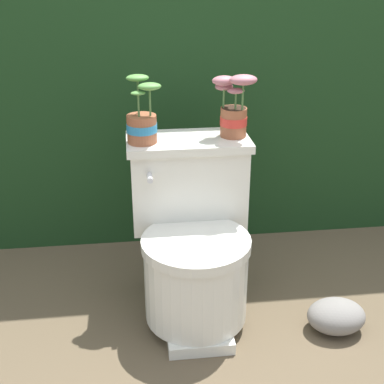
{
  "coord_description": "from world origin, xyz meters",
  "views": [
    {
      "loc": [
        -0.28,
        -1.56,
        1.28
      ],
      "look_at": [
        -0.07,
        0.16,
        0.49
      ],
      "focal_mm": 50.0,
      "sensor_mm": 36.0,
      "label": 1
    }
  ],
  "objects_px": {
    "potted_plant_left": "(142,122)",
    "garden_stone": "(336,316)",
    "toilet": "(193,241)",
    "potted_plant_midleft": "(234,110)"
  },
  "relations": [
    {
      "from": "potted_plant_left",
      "to": "garden_stone",
      "type": "bearing_deg",
      "value": -24.39
    },
    {
      "from": "garden_stone",
      "to": "toilet",
      "type": "bearing_deg",
      "value": 159.89
    },
    {
      "from": "toilet",
      "to": "garden_stone",
      "type": "bearing_deg",
      "value": -20.11
    },
    {
      "from": "toilet",
      "to": "potted_plant_midleft",
      "type": "distance_m",
      "value": 0.5
    },
    {
      "from": "potted_plant_midleft",
      "to": "garden_stone",
      "type": "bearing_deg",
      "value": -44.21
    },
    {
      "from": "toilet",
      "to": "garden_stone",
      "type": "distance_m",
      "value": 0.59
    },
    {
      "from": "potted_plant_left",
      "to": "garden_stone",
      "type": "relative_size",
      "value": 1.1
    },
    {
      "from": "toilet",
      "to": "potted_plant_midleft",
      "type": "relative_size",
      "value": 2.81
    },
    {
      "from": "potted_plant_midleft",
      "to": "garden_stone",
      "type": "xyz_separation_m",
      "value": [
        0.34,
        -0.33,
        -0.69
      ]
    },
    {
      "from": "potted_plant_midleft",
      "to": "toilet",
      "type": "bearing_deg",
      "value": -138.61
    }
  ]
}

